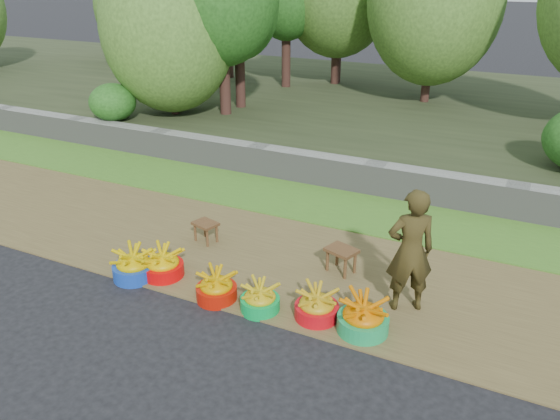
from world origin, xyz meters
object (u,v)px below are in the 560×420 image
at_px(basin_d, 260,299).
at_px(basin_f, 363,318).
at_px(basin_b, 163,265).
at_px(stool_left, 206,226).
at_px(vendor_woman, 410,251).
at_px(basin_c, 216,288).
at_px(basin_e, 317,306).
at_px(basin_a, 134,265).
at_px(stool_right, 342,253).

distance_m(basin_d, basin_f, 1.18).
xyz_separation_m(basin_b, stool_left, (-0.02, 1.01, 0.08)).
relative_size(basin_d, vendor_woman, 0.31).
xyz_separation_m(basin_d, stool_left, (-1.45, 1.13, 0.10)).
height_order(basin_b, basin_c, basin_b).
xyz_separation_m(basin_c, basin_f, (1.73, 0.15, 0.02)).
distance_m(basin_b, basin_e, 2.07).
xyz_separation_m(basin_b, basin_d, (1.43, -0.12, -0.02)).
bearing_deg(vendor_woman, basin_a, -15.47).
height_order(basin_e, basin_f, basin_f).
height_order(basin_e, vendor_woman, vendor_woman).
height_order(basin_c, vendor_woman, vendor_woman).
bearing_deg(basin_d, basin_b, 175.33).
distance_m(basin_d, vendor_woman, 1.75).
bearing_deg(basin_b, basin_a, -149.78).
relative_size(stool_left, stool_right, 0.88).
xyz_separation_m(basin_a, basin_c, (1.18, 0.04, -0.02)).
bearing_deg(basin_a, stool_left, 76.33).
relative_size(basin_a, stool_right, 1.19).
xyz_separation_m(basin_a, stool_right, (2.28, 1.24, 0.10)).
bearing_deg(stool_left, stool_right, 1.34).
distance_m(basin_c, basin_f, 1.74).
height_order(basin_b, vendor_woman, vendor_woman).
xyz_separation_m(basin_b, basin_c, (0.87, -0.14, -0.01)).
bearing_deg(basin_e, stool_left, 154.50).
distance_m(stool_right, vendor_woman, 1.12).
height_order(basin_c, basin_f, basin_f).
relative_size(basin_f, stool_right, 1.25).
bearing_deg(stool_left, basin_b, -88.85).
bearing_deg(basin_c, basin_a, -178.12).
relative_size(basin_e, vendor_woman, 0.34).
distance_m(basin_a, basin_d, 1.75).
xyz_separation_m(basin_b, stool_right, (1.97, 1.06, 0.11)).
xyz_separation_m(stool_right, vendor_woman, (0.93, -0.42, 0.46)).
bearing_deg(stool_left, basin_d, -37.85).
xyz_separation_m(basin_c, basin_e, (1.20, 0.16, 0.00)).
relative_size(basin_a, basin_d, 1.17).
bearing_deg(stool_left, basin_c, -52.28).
relative_size(basin_f, stool_left, 1.41).
distance_m(basin_a, vendor_woman, 3.36).
relative_size(basin_b, basin_c, 1.07).
height_order(basin_a, basin_e, basin_a).
height_order(basin_e, stool_right, basin_e).
height_order(basin_d, basin_e, basin_e).
bearing_deg(basin_b, basin_c, -9.25).
height_order(basin_a, basin_c, basin_a).
xyz_separation_m(basin_c, stool_right, (1.10, 1.20, 0.12)).
xyz_separation_m(basin_a, stool_left, (0.29, 1.19, 0.08)).
distance_m(basin_b, basin_c, 0.88).
relative_size(basin_a, basin_e, 1.07).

